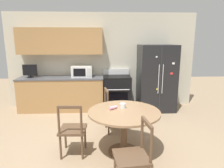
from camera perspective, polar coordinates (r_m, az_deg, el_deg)
name	(u,v)px	position (r m, az deg, el deg)	size (l,w,h in m)	color
ground_plane	(104,155)	(3.53, -2.40, -19.49)	(14.00, 14.00, 0.00)	#9E8466
back_wall	(91,56)	(5.61, -6.00, 8.09)	(5.20, 0.44, 2.60)	beige
kitchen_counter	(62,94)	(5.57, -14.08, -2.66)	(2.24, 0.64, 0.90)	#AD7F4C
refrigerator	(156,78)	(5.49, 12.52, 1.72)	(0.95, 0.80, 1.75)	black
oven_range	(117,92)	(5.46, 1.40, -2.41)	(0.72, 0.68, 1.08)	black
microwave	(82,71)	(5.41, -8.59, 3.58)	(0.54, 0.35, 0.29)	white
countertop_tv	(30,71)	(5.66, -22.39, 3.55)	(0.36, 0.16, 0.34)	black
dining_table	(124,119)	(3.34, 3.45, -10.05)	(1.18, 1.18, 0.73)	#997551
dining_chair_near	(133,157)	(2.67, 6.16, -19.98)	(0.46, 0.46, 0.90)	brown
dining_chair_far	(114,111)	(4.16, 0.58, -7.69)	(0.47, 0.47, 0.90)	brown
dining_chair_left	(73,130)	(3.39, -11.21, -12.76)	(0.44, 0.44, 0.90)	brown
candle_glass	(123,106)	(3.41, 3.12, -6.29)	(0.09, 0.09, 0.08)	silver
folded_napkin	(113,108)	(3.35, 0.26, -6.78)	(0.15, 0.12, 0.05)	pink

